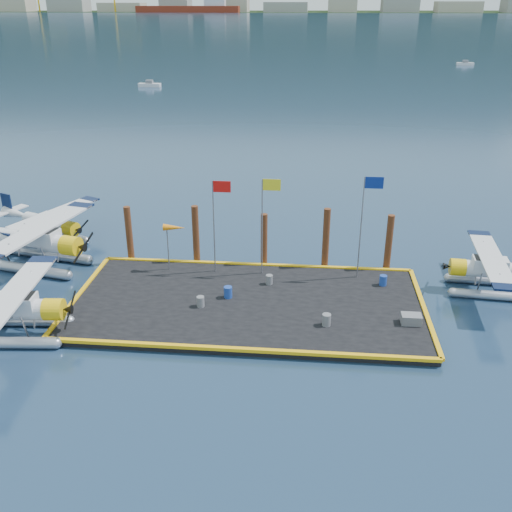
{
  "coord_description": "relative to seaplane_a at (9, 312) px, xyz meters",
  "views": [
    {
      "loc": [
        3.19,
        -28.77,
        16.27
      ],
      "look_at": [
        0.29,
        2.0,
        2.38
      ],
      "focal_mm": 40.0,
      "sensor_mm": 36.0,
      "label": 1
    }
  ],
  "objects": [
    {
      "name": "ground",
      "position": [
        12.04,
        4.27,
        -1.47
      ],
      "size": [
        4000.0,
        4000.0,
        0.0
      ],
      "primitive_type": "plane",
      "color": "#1A354E",
      "rests_on": "ground"
    },
    {
      "name": "dock",
      "position": [
        12.04,
        4.27,
        -1.27
      ],
      "size": [
        20.0,
        10.0,
        0.4
      ],
      "primitive_type": "cube",
      "color": "black",
      "rests_on": "ground"
    },
    {
      "name": "dock_bumpers",
      "position": [
        12.04,
        4.27,
        -0.98
      ],
      "size": [
        20.25,
        10.25,
        0.18
      ],
      "primitive_type": null,
      "color": "#EDAD0D",
      "rests_on": "dock"
    },
    {
      "name": "far_backdrop",
      "position": [
        251.95,
        1741.79,
        7.98
      ],
      "size": [
        3050.0,
        2050.0,
        810.0
      ],
      "color": "black",
      "rests_on": "ground"
    },
    {
      "name": "seaplane_a",
      "position": [
        0.0,
        0.0,
        0.0
      ],
      "size": [
        8.64,
        9.53,
        3.38
      ],
      "rotation": [
        0.0,
        0.0,
        -1.49
      ],
      "color": "#9CA0AA",
      "rests_on": "ground"
    },
    {
      "name": "seaplane_b",
      "position": [
        -2.42,
        8.52,
        0.17
      ],
      "size": [
        9.76,
        10.62,
        3.76
      ],
      "rotation": [
        0.0,
        0.0,
        -1.78
      ],
      "color": "#9CA0AA",
      "rests_on": "ground"
    },
    {
      "name": "seaplane_c",
      "position": [
        -3.36,
        12.62,
        -0.14
      ],
      "size": [
        7.96,
        8.37,
        3.06
      ],
      "rotation": [
        0.0,
        0.0,
        -1.98
      ],
      "color": "#9CA0AA",
      "rests_on": "ground"
    },
    {
      "name": "seaplane_d",
      "position": [
        26.66,
        7.56,
        -0.13
      ],
      "size": [
        7.88,
        8.69,
        3.08
      ],
      "rotation": [
        0.0,
        0.0,
        1.49
      ],
      "color": "#9CA0AA",
      "rests_on": "ground"
    },
    {
      "name": "drum_0",
      "position": [
        10.85,
        4.62,
        -0.73
      ],
      "size": [
        0.48,
        0.48,
        0.68
      ],
      "primitive_type": "cylinder",
      "color": "navy",
      "rests_on": "dock"
    },
    {
      "name": "drum_1",
      "position": [
        16.51,
        2.02,
        -0.74
      ],
      "size": [
        0.47,
        0.47,
        0.66
      ],
      "primitive_type": "cylinder",
      "color": "slate",
      "rests_on": "dock"
    },
    {
      "name": "drum_3",
      "position": [
        9.45,
        3.42,
        -0.76
      ],
      "size": [
        0.44,
        0.44,
        0.61
      ],
      "primitive_type": "cylinder",
      "color": "slate",
      "rests_on": "dock"
    },
    {
      "name": "drum_4",
      "position": [
        20.03,
        7.07,
        -0.75
      ],
      "size": [
        0.45,
        0.45,
        0.64
      ],
      "primitive_type": "cylinder",
      "color": "navy",
      "rests_on": "dock"
    },
    {
      "name": "drum_5",
      "position": [
        13.12,
        6.58,
        -0.78
      ],
      "size": [
        0.42,
        0.42,
        0.59
      ],
      "primitive_type": "cylinder",
      "color": "slate",
      "rests_on": "dock"
    },
    {
      "name": "crate",
      "position": [
        21.04,
        2.62,
        -0.8
      ],
      "size": [
        1.07,
        0.71,
        0.53
      ],
      "primitive_type": "cube",
      "color": "slate",
      "rests_on": "dock"
    },
    {
      "name": "flagpole_red",
      "position": [
        9.75,
        8.07,
        2.92
      ],
      "size": [
        1.14,
        0.08,
        6.0
      ],
      "color": "gray",
      "rests_on": "dock"
    },
    {
      "name": "flagpole_yellow",
      "position": [
        12.75,
        8.07,
        3.04
      ],
      "size": [
        1.14,
        0.08,
        6.2
      ],
      "color": "gray",
      "rests_on": "dock"
    },
    {
      "name": "flagpole_blue",
      "position": [
        18.74,
        8.07,
        3.21
      ],
      "size": [
        1.14,
        0.08,
        6.5
      ],
      "color": "gray",
      "rests_on": "dock"
    },
    {
      "name": "windsock",
      "position": [
        7.02,
        8.07,
        1.76
      ],
      "size": [
        1.4,
        0.44,
        3.12
      ],
      "color": "gray",
      "rests_on": "dock"
    },
    {
      "name": "piling_0",
      "position": [
        3.54,
        9.67,
        0.53
      ],
      "size": [
        0.44,
        0.44,
        4.0
      ],
      "primitive_type": "cylinder",
      "color": "#402512",
      "rests_on": "ground"
    },
    {
      "name": "piling_1",
      "position": [
        8.04,
        9.67,
        0.63
      ],
      "size": [
        0.44,
        0.44,
        4.2
      ],
      "primitive_type": "cylinder",
      "color": "#402512",
      "rests_on": "ground"
    },
    {
      "name": "piling_2",
      "position": [
        12.54,
        9.67,
        0.43
      ],
      "size": [
        0.44,
        0.44,
        3.8
      ],
      "primitive_type": "cylinder",
      "color": "#402512",
      "rests_on": "ground"
    },
    {
      "name": "piling_3",
      "position": [
        16.54,
        9.67,
        0.68
      ],
      "size": [
        0.44,
        0.44,
        4.3
      ],
      "primitive_type": "cylinder",
      "color": "#402512",
      "rests_on": "ground"
    },
    {
      "name": "piling_4",
      "position": [
        20.54,
        9.67,
        0.53
      ],
      "size": [
        0.44,
        0.44,
        4.0
      ],
      "primitive_type": "cylinder",
      "color": "#402512",
      "rests_on": "ground"
    }
  ]
}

